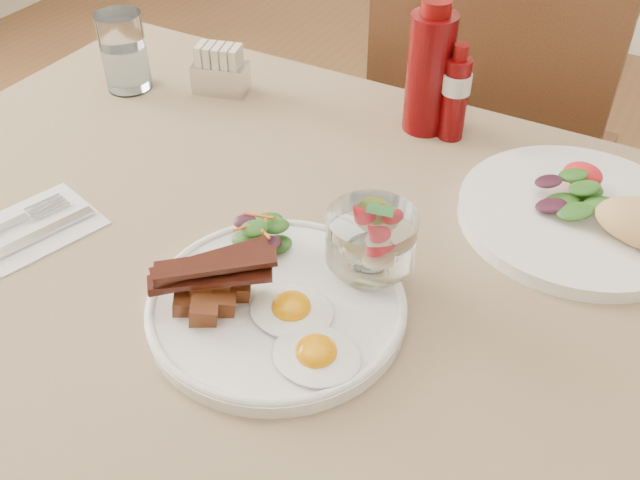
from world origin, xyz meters
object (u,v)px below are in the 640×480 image
Objects in this scene: second_plate at (597,216)px; hot_sauce_bottle at (455,94)px; table at (326,320)px; water_glass at (125,56)px; ketchup_bottle at (429,71)px; sugar_caddy at (220,72)px; main_plate at (277,307)px; chair_far at (486,156)px; fruit_cup at (372,238)px.

second_plate is 0.27m from hot_sauce_bottle.
water_glass reaches higher than table.
ketchup_bottle is 0.34m from sugar_caddy.
hot_sauce_bottle is (-0.23, 0.12, 0.05)m from second_plate.
ketchup_bottle is (-0.01, 0.43, 0.08)m from main_plate.
hot_sauce_bottle is 1.17× the size of water_glass.
chair_far is 0.45m from ketchup_bottle.
hot_sauce_bottle is at bearing 12.29° from water_glass.
table is 0.47m from sugar_caddy.
hot_sauce_bottle is 0.52m from water_glass.
water_glass is at bearing -167.71° from hot_sauce_bottle.
sugar_caddy is 0.15m from water_glass.
main_plate is at bearing -63.59° from sugar_caddy.
chair_far is at bearing 31.33° from sugar_caddy.
fruit_cup is (0.06, -0.00, 0.16)m from table.
hot_sauce_bottle reaches higher than table.
main_plate is 0.51m from sugar_caddy.
sugar_caddy reaches higher than table.
main_plate is 1.44× the size of ketchup_bottle.
main_plate is (-0.01, -0.75, 0.24)m from chair_far.
main_plate is at bearing -97.57° from table.
second_plate is 2.19× the size of hot_sauce_bottle.
hot_sauce_bottle is at bearing 153.54° from second_plate.
hot_sauce_bottle is (0.02, 0.34, 0.16)m from table.
ketchup_bottle is (-0.08, 0.35, 0.02)m from fruit_cup.
table is at bearing 175.17° from fruit_cup.
sugar_caddy is (-0.34, 0.38, 0.03)m from main_plate.
sugar_caddy reaches higher than second_plate.
ketchup_bottle is 2.05× the size of sugar_caddy.
ketchup_bottle reaches higher than second_plate.
table is at bearing -90.00° from chair_far.
ketchup_bottle is (-0.28, 0.12, 0.07)m from second_plate.
second_plate is (0.27, 0.31, 0.01)m from main_plate.
hot_sauce_bottle reaches higher than fruit_cup.
fruit_cup is 0.36m from ketchup_bottle.
chair_far is 0.71m from water_glass.
hot_sauce_bottle reaches higher than main_plate.
chair_far reaches higher than sugar_caddy.
main_plate is 0.41m from second_plate.
chair_far is 9.36× the size of fruit_cup.
water_glass is (-0.55, 0.23, -0.02)m from fruit_cup.
fruit_cup is 0.51m from sugar_caddy.
table is at bearing -138.78° from second_plate.
table is 0.36m from second_plate.
hot_sauce_bottle is (-0.04, 0.34, -0.00)m from fruit_cup.
table is 4.75× the size of main_plate.
water_glass is at bearing -138.41° from chair_far.
chair_far is 9.79× the size of sugar_caddy.
ketchup_bottle is at bearing 93.82° from table.
second_plate is 1.62× the size of ketchup_bottle.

